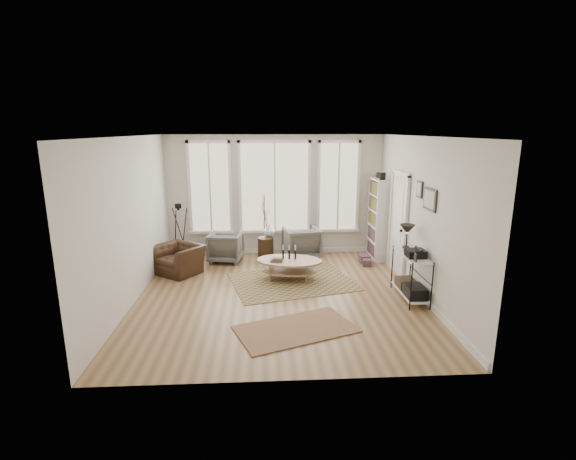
{
  "coord_description": "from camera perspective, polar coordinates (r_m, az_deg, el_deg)",
  "views": [
    {
      "loc": [
        -0.26,
        -7.3,
        3.02
      ],
      "look_at": [
        0.2,
        0.6,
        1.1
      ],
      "focal_mm": 26.0,
      "sensor_mm": 36.0,
      "label": 1
    }
  ],
  "objects": [
    {
      "name": "room",
      "position": [
        7.5,
        -1.12,
        1.37
      ],
      "size": [
        5.5,
        5.54,
        2.9
      ],
      "color": "#9C764E",
      "rests_on": "ground"
    },
    {
      "name": "wall_art",
      "position": [
        7.67,
        18.48,
        4.36
      ],
      "size": [
        0.04,
        0.88,
        0.44
      ],
      "color": "black",
      "rests_on": "ground"
    },
    {
      "name": "coffee_table",
      "position": [
        8.57,
        0.13,
        -4.68
      ],
      "size": [
        1.46,
        1.07,
        0.61
      ],
      "color": "tan",
      "rests_on": "ground"
    },
    {
      "name": "low_shelf",
      "position": [
        7.89,
        16.47,
        -5.48
      ],
      "size": [
        0.38,
        1.08,
        1.3
      ],
      "color": "white",
      "rests_on": "ground"
    },
    {
      "name": "bay_window",
      "position": [
        10.12,
        -1.83,
        5.61
      ],
      "size": [
        4.14,
        0.12,
        2.24
      ],
      "color": "#D9BD8C",
      "rests_on": "ground"
    },
    {
      "name": "book_stack_far",
      "position": [
        9.65,
        10.72,
        -4.37
      ],
      "size": [
        0.21,
        0.26,
        0.15
      ],
      "primitive_type": "cube",
      "rotation": [
        0.0,
        0.0,
        -0.13
      ],
      "color": "maroon",
      "rests_on": "ground"
    },
    {
      "name": "rug_runner",
      "position": [
        6.63,
        1.08,
        -13.35
      ],
      "size": [
        2.03,
        1.57,
        0.01
      ],
      "primitive_type": "cube",
      "rotation": [
        0.0,
        0.0,
        0.37
      ],
      "color": "brown",
      "rests_on": "ground"
    },
    {
      "name": "side_table",
      "position": [
        9.7,
        -3.1,
        0.06
      ],
      "size": [
        0.37,
        0.37,
        1.55
      ],
      "color": "#342115",
      "rests_on": "ground"
    },
    {
      "name": "bookcase",
      "position": [
        10.11,
        12.22,
        1.54
      ],
      "size": [
        0.31,
        0.85,
        2.06
      ],
      "color": "white",
      "rests_on": "ground"
    },
    {
      "name": "tripod_camera",
      "position": [
        9.84,
        -14.55,
        -0.81
      ],
      "size": [
        0.49,
        0.49,
        1.39
      ],
      "color": "black",
      "rests_on": "ground"
    },
    {
      "name": "door",
      "position": [
        9.11,
        14.85,
        1.15
      ],
      "size": [
        0.09,
        1.06,
        2.22
      ],
      "color": "silver",
      "rests_on": "ground"
    },
    {
      "name": "vase",
      "position": [
        9.85,
        -2.55,
        -0.04
      ],
      "size": [
        0.28,
        0.28,
        0.28
      ],
      "primitive_type": "imported",
      "rotation": [
        0.0,
        0.0,
        -0.05
      ],
      "color": "silver",
      "rests_on": "side_table"
    },
    {
      "name": "armchair_left",
      "position": [
        9.84,
        -8.51,
        -2.29
      ],
      "size": [
        0.83,
        0.85,
        0.69
      ],
      "primitive_type": "imported",
      "rotation": [
        0.0,
        0.0,
        3.0
      ],
      "color": "#62615D",
      "rests_on": "ground"
    },
    {
      "name": "rug_main",
      "position": [
        8.54,
        0.61,
        -7.04
      ],
      "size": [
        2.74,
        2.31,
        0.01
      ],
      "primitive_type": "cube",
      "rotation": [
        0.0,
        0.0,
        0.25
      ],
      "color": "brown",
      "rests_on": "ground"
    },
    {
      "name": "armchair_right",
      "position": [
        9.97,
        1.84,
        -1.75
      ],
      "size": [
        0.93,
        0.95,
        0.75
      ],
      "primitive_type": "imported",
      "rotation": [
        0.0,
        0.0,
        3.32
      ],
      "color": "#62615D",
      "rests_on": "ground"
    },
    {
      "name": "accent_chair",
      "position": [
        9.26,
        -14.74,
        -3.88
      ],
      "size": [
        1.24,
        1.21,
        0.61
      ],
      "primitive_type": "imported",
      "rotation": [
        0.0,
        0.0,
        -0.62
      ],
      "color": "#342115",
      "rests_on": "ground"
    },
    {
      "name": "book_stack_near",
      "position": [
        9.85,
        10.41,
        -3.88
      ],
      "size": [
        0.24,
        0.3,
        0.18
      ],
      "primitive_type": "cube",
      "rotation": [
        0.0,
        0.0,
        0.06
      ],
      "color": "maroon",
      "rests_on": "ground"
    }
  ]
}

